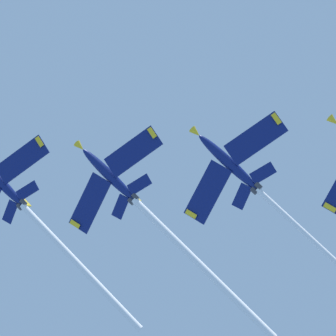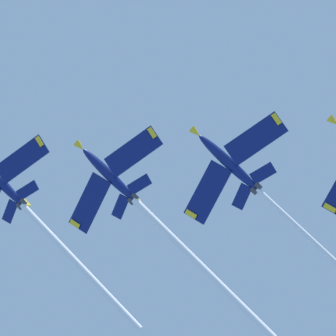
# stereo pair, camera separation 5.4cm
# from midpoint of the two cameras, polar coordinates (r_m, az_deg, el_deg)

# --- Properties ---
(jet_lead) EXTENTS (36.60, 19.46, 18.62)m
(jet_lead) POSITION_cam_midpoint_polar(r_m,az_deg,el_deg) (124.59, -10.31, -3.24)
(jet_lead) COLOR navy
(jet_second) EXTENTS (37.61, 19.45, 19.71)m
(jet_second) POSITION_cam_midpoint_polar(r_m,az_deg,el_deg) (115.79, -1.62, -3.28)
(jet_second) COLOR navy
(jet_third) EXTENTS (39.77, 19.49, 19.17)m
(jet_third) POSITION_cam_midpoint_polar(r_m,az_deg,el_deg) (111.25, 6.86, -1.74)
(jet_third) COLOR navy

